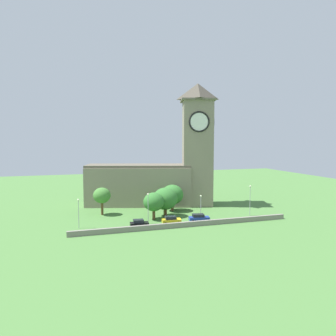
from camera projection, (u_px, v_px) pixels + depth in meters
ground_plane at (163, 210)px, 89.57m from camera, size 200.00×200.00×0.00m
church at (164, 167)px, 96.09m from camera, size 38.47×19.77×35.36m
quay_barrier at (186, 224)px, 72.45m from camera, size 50.56×0.70×1.15m
car_black at (139, 224)px, 71.95m from camera, size 4.21×2.55×1.81m
car_yellow at (171, 220)px, 74.86m from camera, size 4.50×2.57×1.85m
car_blue at (199, 218)px, 76.80m from camera, size 5.02×2.80×1.91m
streetlamp_west_end at (78, 209)px, 71.06m from camera, size 0.44×0.44×6.50m
streetlamp_west_mid at (148, 204)px, 74.62m from camera, size 0.44×0.44×7.13m
streetlamp_central at (201, 203)px, 78.79m from camera, size 0.44×0.44×5.99m
streetlamp_east_mid at (250, 196)px, 82.83m from camera, size 0.44×0.44×7.72m
tree_by_tower at (165, 199)px, 82.13m from camera, size 6.18×6.18×7.26m
tree_churchyard at (172, 195)px, 88.23m from camera, size 5.92×5.92×7.14m
tree_riverside_east at (154, 202)px, 78.80m from camera, size 5.02×5.02×6.61m
tree_riverside_west at (102, 196)px, 83.63m from camera, size 4.45×4.45×7.06m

